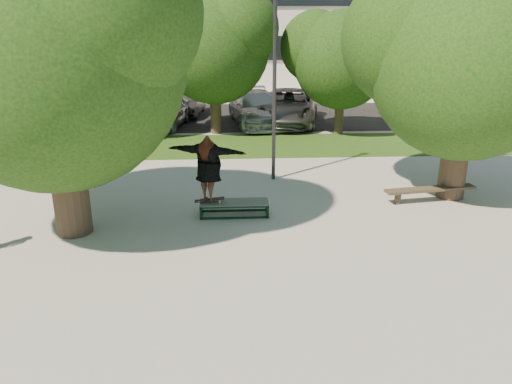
{
  "coord_description": "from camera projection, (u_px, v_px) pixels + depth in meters",
  "views": [
    {
      "loc": [
        -0.39,
        -10.4,
        4.95
      ],
      "look_at": [
        0.2,
        0.6,
        1.1
      ],
      "focal_mm": 35.0,
      "sensor_mm": 36.0,
      "label": 1
    }
  ],
  "objects": [
    {
      "name": "bg_tree_right",
      "position": [
        340.0,
        54.0,
        21.44
      ],
      "size": [
        5.04,
        4.31,
        5.43
      ],
      "color": "#38281E",
      "rests_on": "ground"
    },
    {
      "name": "car_dark",
      "position": [
        188.0,
        103.0,
        26.67
      ],
      "size": [
        1.74,
        3.97,
        1.27
      ],
      "primitive_type": "imported",
      "rotation": [
        0.0,
        0.0,
        -0.1
      ],
      "color": "black",
      "rests_on": "asphalt_strip"
    },
    {
      "name": "car_silver_a",
      "position": [
        164.0,
        111.0,
        23.75
      ],
      "size": [
        2.54,
        4.77,
        1.55
      ],
      "primitive_type": "imported",
      "rotation": [
        0.0,
        0.0,
        -0.16
      ],
      "color": "#ADACB1",
      "rests_on": "asphalt_strip"
    },
    {
      "name": "bench",
      "position": [
        430.0,
        190.0,
        14.11
      ],
      "size": [
        2.7,
        0.76,
        0.41
      ],
      "rotation": [
        0.0,
        0.0,
        0.15
      ],
      "color": "#453A29",
      "rests_on": "ground"
    },
    {
      "name": "tree_right",
      "position": [
        464.0,
        52.0,
        13.32
      ],
      "size": [
        6.24,
        5.33,
        6.51
      ],
      "color": "#38281E",
      "rests_on": "ground"
    },
    {
      "name": "grass_strip",
      "position": [
        264.0,
        145.0,
        20.46
      ],
      "size": [
        30.0,
        4.0,
        0.02
      ],
      "primitive_type": "cube",
      "color": "#234213",
      "rests_on": "ground"
    },
    {
      "name": "asphalt_strip",
      "position": [
        237.0,
        116.0,
        26.54
      ],
      "size": [
        40.0,
        8.0,
        0.01
      ],
      "primitive_type": "cube",
      "color": "black",
      "rests_on": "ground"
    },
    {
      "name": "lamppost",
      "position": [
        274.0,
        80.0,
        15.18
      ],
      "size": [
        0.25,
        0.15,
        6.11
      ],
      "color": "#2D2D30",
      "rests_on": "ground"
    },
    {
      "name": "tree_left",
      "position": [
        48.0,
        44.0,
        10.81
      ],
      "size": [
        6.96,
        5.95,
        7.12
      ],
      "color": "#38281E",
      "rests_on": "ground"
    },
    {
      "name": "skater_rig",
      "position": [
        208.0,
        168.0,
        12.79
      ],
      "size": [
        2.18,
        1.31,
        1.8
      ],
      "rotation": [
        0.0,
        0.0,
        2.77
      ],
      "color": "white",
      "rests_on": "grind_box"
    },
    {
      "name": "car_grey",
      "position": [
        288.0,
        107.0,
        24.49
      ],
      "size": [
        3.85,
        6.37,
        1.65
      ],
      "primitive_type": "imported",
      "rotation": [
        0.0,
        0.0,
        -0.2
      ],
      "color": "#5C5D61",
      "rests_on": "asphalt_strip"
    },
    {
      "name": "bg_tree_mid",
      "position": [
        212.0,
        41.0,
        21.46
      ],
      "size": [
        5.76,
        4.92,
        6.24
      ],
      "color": "#38281E",
      "rests_on": "ground"
    },
    {
      "name": "grind_box",
      "position": [
        234.0,
        208.0,
        13.19
      ],
      "size": [
        1.8,
        0.6,
        0.38
      ],
      "color": "black",
      "rests_on": "ground"
    },
    {
      "name": "car_silver_b",
      "position": [
        257.0,
        108.0,
        24.3
      ],
      "size": [
        2.96,
        5.74,
        1.59
      ],
      "primitive_type": "imported",
      "rotation": [
        0.0,
        0.0,
        0.14
      ],
      "color": "#B6B6BB",
      "rests_on": "asphalt_strip"
    },
    {
      "name": "ground",
      "position": [
        249.0,
        246.0,
        11.46
      ],
      "size": [
        120.0,
        120.0,
        0.0
      ],
      "primitive_type": "plane",
      "color": "#B0AAA2",
      "rests_on": "ground"
    },
    {
      "name": "bg_tree_left",
      "position": [
        77.0,
        50.0,
        20.33
      ],
      "size": [
        5.28,
        4.51,
        5.77
      ],
      "color": "#38281E",
      "rests_on": "ground"
    }
  ]
}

